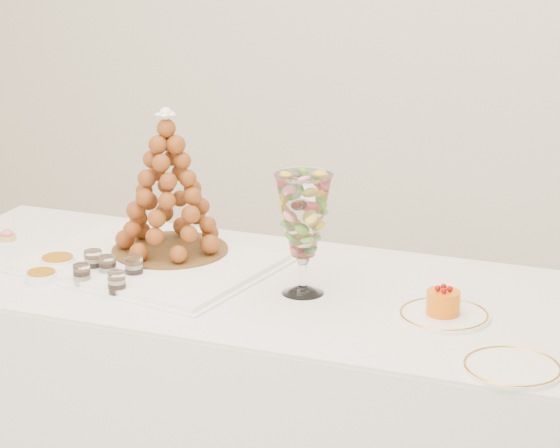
% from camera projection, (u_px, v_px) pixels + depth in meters
% --- Properties ---
extents(buffet_table, '(2.06, 0.89, 0.77)m').
position_uv_depth(buffet_table, '(253.00, 411.00, 3.06)').
color(buffet_table, white).
rests_on(buffet_table, ground).
extents(lace_tray, '(0.70, 0.56, 0.02)m').
position_uv_depth(lace_tray, '(149.00, 263.00, 3.07)').
color(lace_tray, white).
rests_on(lace_tray, buffet_table).
extents(macaron_vase, '(0.15, 0.15, 0.32)m').
position_uv_depth(macaron_vase, '(303.00, 217.00, 2.81)').
color(macaron_vase, white).
rests_on(macaron_vase, buffet_table).
extents(cake_plate, '(0.23, 0.23, 0.01)m').
position_uv_depth(cake_plate, '(444.00, 315.00, 2.71)').
color(cake_plate, white).
rests_on(cake_plate, buffet_table).
extents(spare_plate, '(0.22, 0.22, 0.01)m').
position_uv_depth(spare_plate, '(512.00, 368.00, 2.42)').
color(spare_plate, white).
rests_on(spare_plate, buffet_table).
extents(pink_tart, '(0.05, 0.05, 0.03)m').
position_uv_depth(pink_tart, '(7.00, 236.00, 3.30)').
color(pink_tart, tan).
rests_on(pink_tart, buffet_table).
extents(verrine_a, '(0.06, 0.06, 0.07)m').
position_uv_depth(verrine_a, '(93.00, 262.00, 3.01)').
color(verrine_a, white).
rests_on(verrine_a, buffet_table).
extents(verrine_b, '(0.05, 0.05, 0.06)m').
position_uv_depth(verrine_b, '(108.00, 267.00, 2.97)').
color(verrine_b, white).
rests_on(verrine_b, buffet_table).
extents(verrine_c, '(0.05, 0.05, 0.07)m').
position_uv_depth(verrine_c, '(134.00, 269.00, 2.96)').
color(verrine_c, white).
rests_on(verrine_c, buffet_table).
extents(verrine_d, '(0.06, 0.06, 0.06)m').
position_uv_depth(verrine_d, '(82.00, 276.00, 2.91)').
color(verrine_d, white).
rests_on(verrine_d, buffet_table).
extents(verrine_e, '(0.05, 0.05, 0.06)m').
position_uv_depth(verrine_e, '(117.00, 284.00, 2.85)').
color(verrine_e, white).
rests_on(verrine_e, buffet_table).
extents(ramekin_back, '(0.10, 0.10, 0.03)m').
position_uv_depth(ramekin_back, '(58.00, 263.00, 3.06)').
color(ramekin_back, white).
rests_on(ramekin_back, buffet_table).
extents(ramekin_front, '(0.09, 0.09, 0.03)m').
position_uv_depth(ramekin_front, '(42.00, 277.00, 2.95)').
color(ramekin_front, white).
rests_on(ramekin_front, buffet_table).
extents(croquembouche, '(0.34, 0.34, 0.42)m').
position_uv_depth(croquembouche, '(168.00, 183.00, 3.08)').
color(croquembouche, brown).
rests_on(croquembouche, lace_tray).
extents(mousse_cake, '(0.08, 0.08, 0.07)m').
position_uv_depth(mousse_cake, '(443.00, 302.00, 2.70)').
color(mousse_cake, orange).
rests_on(mousse_cake, cake_plate).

